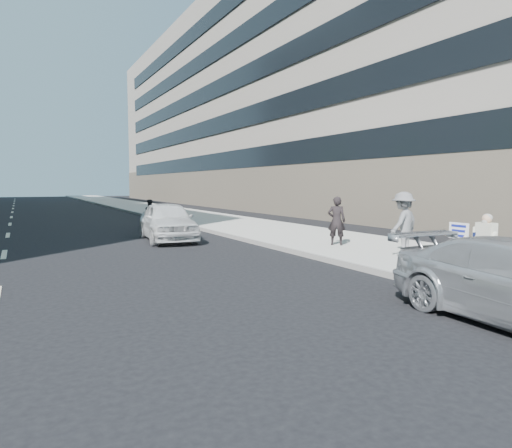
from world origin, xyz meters
TOP-DOWN VIEW (x-y plane):
  - ground at (0.00, 0.00)m, footprint 160.00×160.00m
  - near_sidewalk at (4.00, 20.00)m, footprint 5.00×120.00m
  - near_building at (17.00, 32.00)m, footprint 14.00×70.00m
  - seated_protester at (3.70, -0.82)m, footprint 0.83×1.12m
  - jogger at (3.52, 1.50)m, footprint 1.30×0.96m
  - pedestrian_woman at (3.23, 4.15)m, footprint 0.69×0.67m
  - white_sedan_near at (-1.00, 9.12)m, footprint 2.22×4.54m
  - motorcycle at (-0.41, 13.90)m, footprint 0.76×2.05m

SIDE VIEW (x-z plane):
  - ground at x=0.00m, z-range 0.00..0.00m
  - near_sidewalk at x=4.00m, z-range 0.00..0.15m
  - motorcycle at x=-0.41m, z-range -0.08..1.35m
  - white_sedan_near at x=-1.00m, z-range 0.00..1.49m
  - seated_protester at x=3.70m, z-range 0.22..1.53m
  - pedestrian_woman at x=3.23m, z-range 0.15..1.76m
  - jogger at x=3.52m, z-range 0.15..1.94m
  - near_building at x=17.00m, z-range 0.00..20.00m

